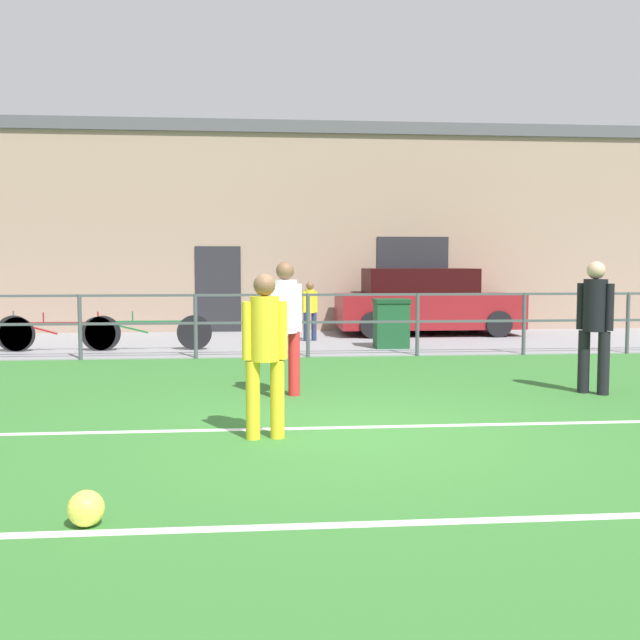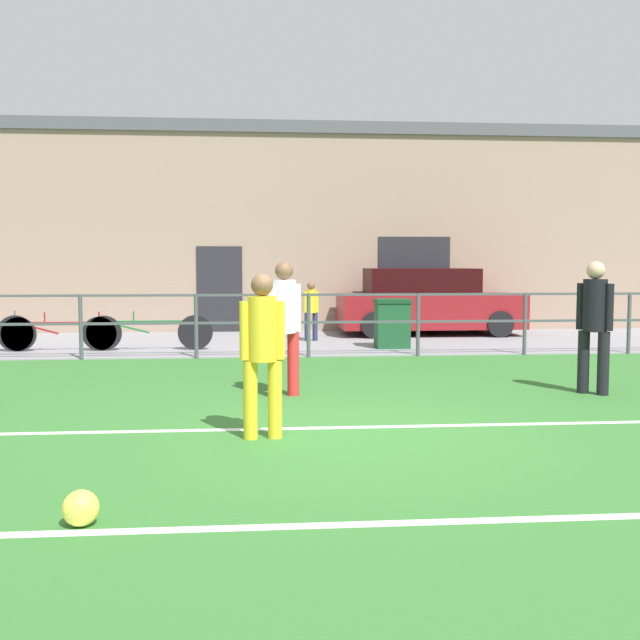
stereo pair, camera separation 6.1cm
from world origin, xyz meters
TOP-DOWN VIEW (x-y plane):
  - ground at (0.00, 0.00)m, footprint 60.00×44.00m
  - field_line_touchline at (0.00, 0.22)m, footprint 36.00×0.11m
  - field_line_hash at (0.00, -2.63)m, footprint 36.00×0.11m
  - pavement_strip at (0.00, 8.50)m, footprint 48.00×5.00m
  - perimeter_fence at (0.00, 6.00)m, footprint 36.07×0.07m
  - clubhouse_facade at (0.00, 12.20)m, footprint 28.00×2.56m
  - player_goalkeeper at (3.41, 1.93)m, footprint 0.37×0.36m
  - player_striker at (-0.88, -0.18)m, footprint 0.44×0.28m
  - player_winger at (-0.58, 2.10)m, footprint 0.43×0.30m
  - soccer_ball_match at (-2.08, -2.50)m, footprint 0.24×0.24m
  - spectator_child at (0.24, 8.66)m, footprint 0.33×0.22m
  - parked_car_red at (3.06, 9.89)m, footprint 4.23×1.83m
  - bicycle_parked_1 at (-2.99, 7.20)m, footprint 2.40×0.04m
  - bicycle_parked_3 at (-4.69, 7.20)m, footprint 2.16×0.04m
  - trash_bin_0 at (1.75, 7.22)m, footprint 0.69×0.58m

SIDE VIEW (x-z plane):
  - ground at x=0.00m, z-range -0.04..0.00m
  - field_line_touchline at x=0.00m, z-range 0.00..0.00m
  - field_line_hash at x=0.00m, z-range 0.00..0.00m
  - pavement_strip at x=0.00m, z-range 0.00..0.02m
  - soccer_ball_match at x=-2.08m, z-range 0.00..0.24m
  - bicycle_parked_3 at x=-4.69m, z-range -0.01..0.74m
  - bicycle_parked_1 at x=-2.99m, z-range -0.01..0.75m
  - trash_bin_0 at x=1.75m, z-range 0.02..0.99m
  - spectator_child at x=0.24m, z-range 0.11..1.38m
  - perimeter_fence at x=0.00m, z-range 0.17..1.32m
  - parked_car_red at x=3.06m, z-range -0.02..1.53m
  - player_striker at x=-0.88m, z-range 0.11..1.70m
  - player_winger at x=-0.58m, z-range 0.12..1.83m
  - player_goalkeeper at x=3.41m, z-range 0.12..1.84m
  - clubhouse_facade at x=0.00m, z-range 0.01..5.15m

